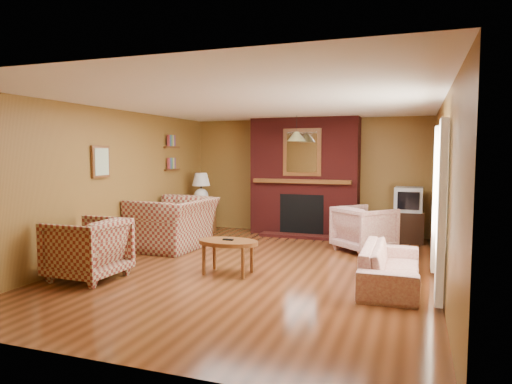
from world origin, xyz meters
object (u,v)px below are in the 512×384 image
at_px(crt_tv, 409,199).
at_px(table_lamp, 201,186).
at_px(fireplace, 304,178).
at_px(floral_sofa, 391,266).
at_px(plaid_loveseat, 173,223).
at_px(floral_armchair, 364,229).
at_px(tv_stand, 408,227).
at_px(plaid_armchair, 87,249).
at_px(coffee_table, 228,245).
at_px(side_table, 201,218).

bearing_deg(crt_tv, table_lamp, -175.26).
xyz_separation_m(fireplace, crt_tv, (2.05, -0.19, -0.37)).
bearing_deg(floral_sofa, plaid_loveseat, 73.55).
height_order(fireplace, floral_sofa, fireplace).
relative_size(floral_armchair, tv_stand, 1.47).
bearing_deg(plaid_armchair, tv_stand, 137.19).
xyz_separation_m(plaid_armchair, coffee_table, (1.68, 0.86, 0.00)).
xyz_separation_m(coffee_table, side_table, (-1.83, 2.87, -0.09)).
height_order(plaid_armchair, crt_tv, crt_tv).
relative_size(side_table, crt_tv, 1.24).
relative_size(coffee_table, side_table, 1.36).
height_order(floral_sofa, coffee_table, floral_sofa).
height_order(fireplace, coffee_table, fireplace).
height_order(table_lamp, tv_stand, table_lamp).
height_order(plaid_loveseat, crt_tv, crt_tv).
xyz_separation_m(coffee_table, crt_tv, (2.32, 3.21, 0.40)).
distance_m(plaid_armchair, side_table, 3.73).
distance_m(plaid_armchair, tv_stand, 5.71).
bearing_deg(plaid_loveseat, table_lamp, -168.53).
bearing_deg(coffee_table, table_lamp, 122.50).
bearing_deg(floral_sofa, plaid_armchair, 104.61).
relative_size(plaid_armchair, tv_stand, 1.54).
bearing_deg(plaid_loveseat, crt_tv, 119.40).
xyz_separation_m(fireplace, tv_stand, (2.05, -0.18, -0.89)).
bearing_deg(side_table, plaid_loveseat, -81.22).
distance_m(plaid_armchair, coffee_table, 1.89).
bearing_deg(plaid_loveseat, plaid_armchair, -0.03).
distance_m(fireplace, tv_stand, 2.24).
distance_m(coffee_table, table_lamp, 3.45).
height_order(plaid_loveseat, table_lamp, table_lamp).
bearing_deg(table_lamp, floral_armchair, -12.12).
distance_m(plaid_loveseat, tv_stand, 4.37).
relative_size(fireplace, side_table, 3.77).
bearing_deg(crt_tv, side_table, -175.26).
height_order(plaid_armchair, side_table, plaid_armchair).
bearing_deg(tv_stand, fireplace, 170.78).
distance_m(plaid_loveseat, side_table, 1.64).
relative_size(plaid_armchair, floral_sofa, 0.51).
height_order(table_lamp, crt_tv, table_lamp).
bearing_deg(side_table, fireplace, 14.29).
bearing_deg(tv_stand, floral_sofa, -96.89).
relative_size(floral_sofa, coffee_table, 2.03).
distance_m(coffee_table, crt_tv, 3.98).
xyz_separation_m(coffee_table, table_lamp, (-1.83, 2.87, 0.57)).
height_order(floral_sofa, side_table, side_table).
xyz_separation_m(fireplace, side_table, (-2.10, -0.53, -0.86)).
height_order(plaid_loveseat, floral_sofa, plaid_loveseat).
xyz_separation_m(fireplace, floral_sofa, (1.90, -3.23, -0.93)).
height_order(plaid_loveseat, floral_armchair, plaid_loveseat).
xyz_separation_m(plaid_loveseat, coffee_table, (1.58, -1.25, -0.03)).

